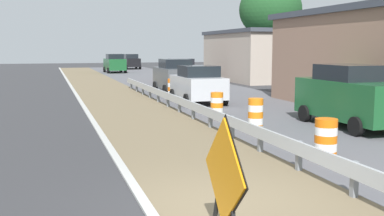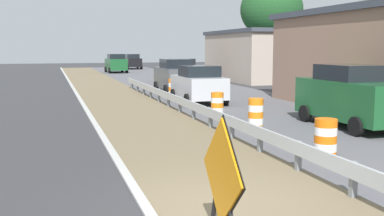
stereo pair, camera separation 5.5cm
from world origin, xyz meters
The scene contains 18 objects.
ground_plane centered at (0.00, 0.00, 0.00)m, with size 160.00×160.00×0.00m, color #333335.
median_dirt_strip centered at (0.78, 0.00, 0.00)m, with size 3.97×120.00×0.01m, color #706047.
curb_near_edge centered at (-1.30, 0.00, 0.00)m, with size 0.20×120.00×0.11m, color #ADADA8.
guardrail_median centered at (2.53, 2.75, 0.52)m, with size 0.18×44.49×0.71m.
warning_sign_diamond centered at (-0.62, -1.70, 1.05)m, with size 0.09×1.62×1.94m.
traffic_barrel_nearest centered at (3.85, 2.55, 0.47)m, with size 0.71×0.71×1.04m.
traffic_barrel_close centered at (3.84, 6.71, 0.51)m, with size 0.64×0.64×1.12m.
traffic_barrel_mid centered at (3.62, 9.89, 0.47)m, with size 0.64×0.64×1.04m.
traffic_barrel_far centered at (3.69, 17.11, 0.51)m, with size 0.65×0.65×1.12m.
car_lead_near_lane centered at (4.44, 14.86, 0.97)m, with size 2.17×4.03×1.93m.
car_trailing_near_lane centered at (7.44, 6.42, 1.11)m, with size 2.09×4.69×2.23m.
car_lead_far_lane centered at (4.45, 45.37, 1.06)m, with size 2.27×4.26×2.13m.
car_mid_far_lane centered at (7.96, 29.99, 0.96)m, with size 2.26×4.29×1.92m.
car_trailing_far_lane centered at (4.72, 20.43, 1.07)m, with size 2.12×4.36×2.13m.
car_distant_a centered at (7.87, 53.94, 0.99)m, with size 2.05×4.08×1.99m.
roadside_shop_far centered at (14.68, 29.26, 2.17)m, with size 6.57×11.16×4.31m.
bush_roadside centered at (8.78, 9.10, 0.90)m, with size 2.21×2.21×1.80m, color #286028.
tree_roadside centered at (14.92, 27.53, 5.94)m, with size 5.16×5.16×8.28m.
Camera 2 is at (-2.83, -7.45, 2.83)m, focal length 42.94 mm.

